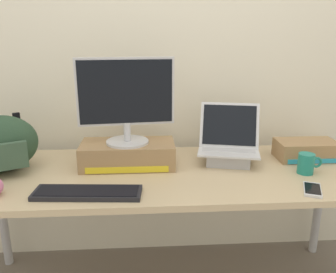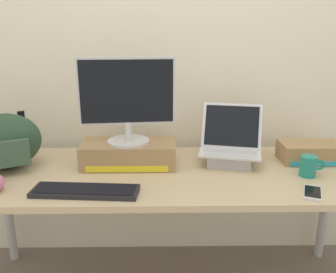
# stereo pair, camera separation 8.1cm
# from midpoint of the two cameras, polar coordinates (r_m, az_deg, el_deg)

# --- Properties ---
(back_wall) EXTENTS (7.00, 0.10, 2.60)m
(back_wall) POSITION_cam_midpoint_polar(r_m,az_deg,el_deg) (2.10, 0.95, 14.21)
(back_wall) COLOR silver
(back_wall) RESTS_ON ground
(desk) EXTENTS (2.08, 0.74, 0.72)m
(desk) POSITION_cam_midpoint_polar(r_m,az_deg,el_deg) (1.78, 1.32, -7.47)
(desk) COLOR tan
(desk) RESTS_ON ground
(toner_box_yellow) EXTENTS (0.48, 0.24, 0.12)m
(toner_box_yellow) POSITION_cam_midpoint_polar(r_m,az_deg,el_deg) (1.83, -5.12, -2.78)
(toner_box_yellow) COLOR #9E7A51
(toner_box_yellow) RESTS_ON desk
(desktop_monitor) EXTENTS (0.48, 0.22, 0.43)m
(desktop_monitor) POSITION_cam_midpoint_polar(r_m,az_deg,el_deg) (1.75, -5.35, 5.99)
(desktop_monitor) COLOR silver
(desktop_monitor) RESTS_ON toner_box_yellow
(open_laptop) EXTENTS (0.36, 0.31, 0.30)m
(open_laptop) POSITION_cam_midpoint_polar(r_m,az_deg,el_deg) (1.88, 11.29, -2.39)
(open_laptop) COLOR #ADADB2
(open_laptop) RESTS_ON desk
(external_keyboard) EXTENTS (0.47, 0.17, 0.02)m
(external_keyboard) POSITION_cam_midpoint_polar(r_m,az_deg,el_deg) (1.56, -11.84, -8.67)
(external_keyboard) COLOR black
(external_keyboard) RESTS_ON desk
(messenger_backpack) EXTENTS (0.42, 0.35, 0.28)m
(messenger_backpack) POSITION_cam_midpoint_polar(r_m,az_deg,el_deg) (1.92, -24.04, -0.79)
(messenger_backpack) COLOR #28422D
(messenger_backpack) RESTS_ON desk
(coffee_mug) EXTENTS (0.12, 0.08, 0.10)m
(coffee_mug) POSITION_cam_midpoint_polar(r_m,az_deg,el_deg) (1.83, 23.14, -4.46)
(coffee_mug) COLOR #1E7F70
(coffee_mug) RESTS_ON desk
(cell_phone) EXTENTS (0.12, 0.17, 0.01)m
(cell_phone) POSITION_cam_midpoint_polar(r_m,az_deg,el_deg) (1.66, 23.80, -8.38)
(cell_phone) COLOR silver
(cell_phone) RESTS_ON desk
(toner_box_cyan) EXTENTS (0.32, 0.18, 0.10)m
(toner_box_cyan) POSITION_cam_midpoint_polar(r_m,az_deg,el_deg) (2.04, 23.24, -2.37)
(toner_box_cyan) COLOR #9E7A51
(toner_box_cyan) RESTS_ON desk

